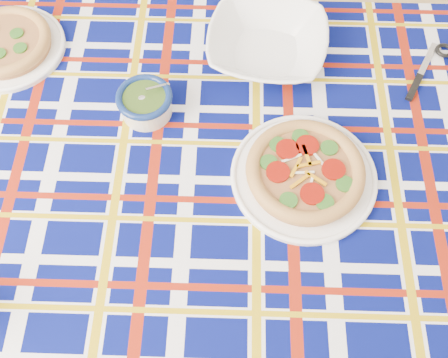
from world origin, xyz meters
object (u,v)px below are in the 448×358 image
object	(u,v)px
dining_table	(223,178)
pesto_bowl	(145,102)
serving_bowl	(267,44)
main_focaccia_plate	(305,171)

from	to	relation	value
dining_table	pesto_bowl	world-z (taller)	pesto_bowl
serving_bowl	main_focaccia_plate	bearing A→B (deg)	-100.11
main_focaccia_plate	serving_bowl	size ratio (longest dim) A/B	1.12
dining_table	pesto_bowl	xyz separation A→B (m)	(-0.11, 0.18, 0.11)
main_focaccia_plate	pesto_bowl	world-z (taller)	pesto_bowl
dining_table	main_focaccia_plate	xyz separation A→B (m)	(0.14, -0.09, 0.10)
main_focaccia_plate	serving_bowl	distance (m)	0.34
dining_table	main_focaccia_plate	world-z (taller)	main_focaccia_plate
main_focaccia_plate	pesto_bowl	distance (m)	0.37
pesto_bowl	serving_bowl	bearing A→B (deg)	10.84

